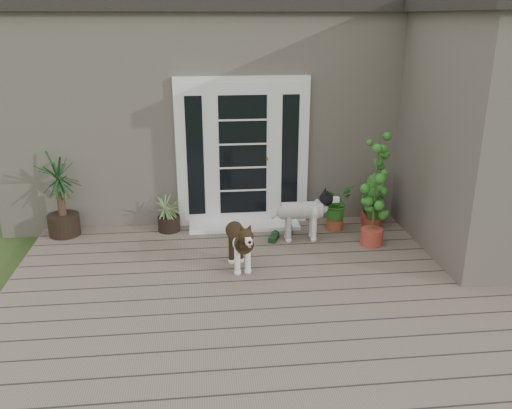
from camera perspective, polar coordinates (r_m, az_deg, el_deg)
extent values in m
cube|color=#6B5B4C|center=(6.08, 2.35, -9.92)|extent=(6.20, 4.60, 0.12)
cube|color=#665E54|center=(9.63, -1.30, 10.56)|extent=(7.40, 4.00, 3.10)
cube|color=#2D2826|center=(9.52, -1.38, 20.42)|extent=(7.60, 4.20, 0.20)
cube|color=#665E54|center=(7.49, 23.83, 6.33)|extent=(1.60, 2.40, 3.10)
cube|color=#2D2826|center=(7.35, 25.67, 18.93)|extent=(1.80, 2.60, 0.20)
cube|color=white|center=(7.68, -1.43, 5.56)|extent=(1.90, 0.14, 2.15)
cube|color=white|center=(7.82, -1.25, -2.29)|extent=(1.60, 0.40, 0.05)
imported|color=#28641C|center=(7.74, 8.48, -0.57)|extent=(0.66, 0.66, 0.60)
imported|color=#17531A|center=(7.90, 12.33, -0.49)|extent=(0.45, 0.45, 0.57)
imported|color=#225919|center=(8.09, 12.28, 0.18)|extent=(0.50, 0.50, 0.62)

